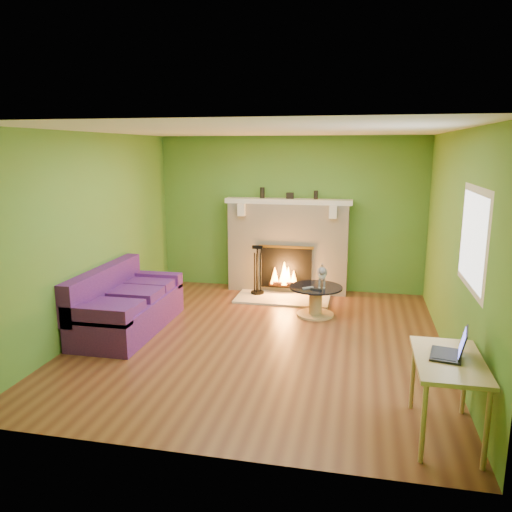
{
  "coord_description": "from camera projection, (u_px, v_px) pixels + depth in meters",
  "views": [
    {
      "loc": [
        1.18,
        -5.88,
        2.39
      ],
      "look_at": [
        -0.14,
        0.4,
        1.01
      ],
      "focal_mm": 35.0,
      "sensor_mm": 36.0,
      "label": 1
    }
  ],
  "objects": [
    {
      "name": "floor",
      "position": [
        260.0,
        340.0,
        6.36
      ],
      "size": [
        5.0,
        5.0,
        0.0
      ],
      "primitive_type": "plane",
      "color": "#5C2D1A",
      "rests_on": "ground"
    },
    {
      "name": "fireplace",
      "position": [
        288.0,
        247.0,
        8.41
      ],
      "size": [
        2.1,
        0.46,
        1.58
      ],
      "color": "beige",
      "rests_on": "floor"
    },
    {
      "name": "remote_black",
      "position": [
        316.0,
        289.0,
        7.04
      ],
      "size": [
        0.17,
        0.09,
        0.02
      ],
      "primitive_type": "cube",
      "rotation": [
        0.0,
        0.0,
        -0.32
      ],
      "color": "black",
      "rests_on": "coffee_table"
    },
    {
      "name": "mantel_box",
      "position": [
        290.0,
        196.0,
        8.24
      ],
      "size": [
        0.12,
        0.08,
        0.1
      ],
      "primitive_type": "cube",
      "color": "black",
      "rests_on": "mantel"
    },
    {
      "name": "mantel_vase_left",
      "position": [
        262.0,
        193.0,
        8.32
      ],
      "size": [
        0.08,
        0.08,
        0.18
      ],
      "primitive_type": "cylinder",
      "color": "black",
      "rests_on": "mantel"
    },
    {
      "name": "laptop",
      "position": [
        447.0,
        342.0,
        4.13
      ],
      "size": [
        0.34,
        0.37,
        0.24
      ],
      "primitive_type": null,
      "rotation": [
        0.0,
        0.0,
        -0.2
      ],
      "color": "black",
      "rests_on": "desk"
    },
    {
      "name": "remote_silver",
      "position": [
        308.0,
        288.0,
        7.12
      ],
      "size": [
        0.16,
        0.14,
        0.02
      ],
      "primitive_type": "cube",
      "rotation": [
        0.0,
        0.0,
        0.67
      ],
      "color": "gray",
      "rests_on": "coffee_table"
    },
    {
      "name": "mantel",
      "position": [
        288.0,
        201.0,
        8.23
      ],
      "size": [
        2.1,
        0.28,
        0.08
      ],
      "primitive_type": "cube",
      "color": "silver",
      "rests_on": "fireplace"
    },
    {
      "name": "fire_tools",
      "position": [
        257.0,
        269.0,
        8.23
      ],
      "size": [
        0.22,
        0.22,
        0.82
      ],
      "primitive_type": null,
      "color": "black",
      "rests_on": "hearth"
    },
    {
      "name": "desk",
      "position": [
        449.0,
        368.0,
        4.12
      ],
      "size": [
        0.55,
        0.94,
        0.7
      ],
      "color": "tan",
      "rests_on": "floor"
    },
    {
      "name": "sofa",
      "position": [
        125.0,
        306.0,
        6.69
      ],
      "size": [
        0.87,
        1.87,
        0.84
      ],
      "color": "#401960",
      "rests_on": "floor"
    },
    {
      "name": "ceiling",
      "position": [
        261.0,
        130.0,
        5.81
      ],
      "size": [
        5.0,
        5.0,
        0.0
      ],
      "primitive_type": "plane",
      "rotation": [
        3.14,
        0.0,
        0.0
      ],
      "color": "white",
      "rests_on": "wall_back"
    },
    {
      "name": "cat",
      "position": [
        322.0,
        275.0,
        7.21
      ],
      "size": [
        0.24,
        0.54,
        0.33
      ],
      "primitive_type": null,
      "rotation": [
        0.0,
        0.0,
        0.09
      ],
      "color": "slate",
      "rests_on": "coffee_table"
    },
    {
      "name": "window_frame",
      "position": [
        473.0,
        239.0,
        4.72
      ],
      "size": [
        0.0,
        1.2,
        1.2
      ],
      "primitive_type": "plane",
      "rotation": [
        1.57,
        0.0,
        -1.57
      ],
      "color": "silver",
      "rests_on": "wall_right"
    },
    {
      "name": "wall_back",
      "position": [
        290.0,
        214.0,
        8.48
      ],
      "size": [
        5.0,
        0.0,
        5.0
      ],
      "primitive_type": "plane",
      "rotation": [
        1.57,
        0.0,
        0.0
      ],
      "color": "#527F29",
      "rests_on": "floor"
    },
    {
      "name": "wall_front",
      "position": [
        194.0,
        299.0,
        3.7
      ],
      "size": [
        5.0,
        0.0,
        5.0
      ],
      "primitive_type": "plane",
      "rotation": [
        -1.57,
        0.0,
        0.0
      ],
      "color": "#527F29",
      "rests_on": "floor"
    },
    {
      "name": "mantel_vase_right",
      "position": [
        316.0,
        195.0,
        8.15
      ],
      "size": [
        0.07,
        0.07,
        0.14
      ],
      "primitive_type": "cylinder",
      "color": "black",
      "rests_on": "mantel"
    },
    {
      "name": "hearth",
      "position": [
        282.0,
        298.0,
        8.08
      ],
      "size": [
        1.5,
        0.75,
        0.03
      ],
      "primitive_type": "cube",
      "color": "beige",
      "rests_on": "floor"
    },
    {
      "name": "wall_right",
      "position": [
        456.0,
        247.0,
        5.63
      ],
      "size": [
        0.0,
        5.0,
        5.0
      ],
      "primitive_type": "plane",
      "rotation": [
        1.57,
        0.0,
        -1.57
      ],
      "color": "#527F29",
      "rests_on": "floor"
    },
    {
      "name": "window_pane",
      "position": [
        473.0,
        239.0,
        4.72
      ],
      "size": [
        0.0,
        1.06,
        1.06
      ],
      "primitive_type": "plane",
      "rotation": [
        1.57,
        0.0,
        -1.57
      ],
      "color": "white",
      "rests_on": "wall_right"
    },
    {
      "name": "wall_left",
      "position": [
        93.0,
        233.0,
        6.54
      ],
      "size": [
        0.0,
        5.0,
        5.0
      ],
      "primitive_type": "plane",
      "rotation": [
        1.57,
        0.0,
        1.57
      ],
      "color": "#527F29",
      "rests_on": "floor"
    },
    {
      "name": "coffee_table",
      "position": [
        315.0,
        299.0,
        7.25
      ],
      "size": [
        0.77,
        0.77,
        0.44
      ],
      "color": "tan",
      "rests_on": "floor"
    }
  ]
}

